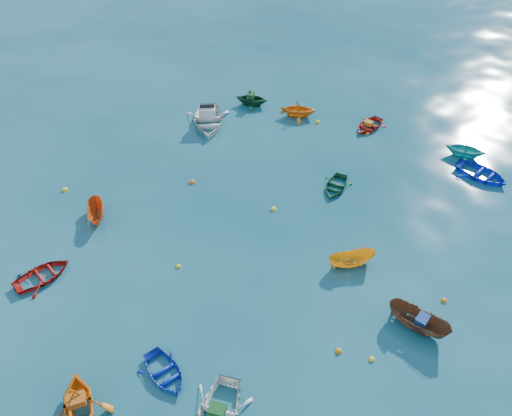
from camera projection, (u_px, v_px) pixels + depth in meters
ground at (309, 261)px, 27.94m from camera, size 160.00×160.00×0.00m
dinghy_blue_sw at (165, 375)px, 22.66m from camera, size 2.00×2.75×0.56m
sampan_brown_mid at (416, 328)px, 24.59m from camera, size 1.99×3.38×1.23m
dinghy_blue_se at (480, 177)px, 33.71m from camera, size 3.09×3.92×0.74m
dinghy_orange_w at (82, 413)px, 21.33m from camera, size 3.50×3.79×1.66m
sampan_yellow_mid at (351, 265)px, 27.71m from camera, size 2.81×2.02×1.02m
dinghy_green_e at (335, 188)px, 32.80m from camera, size 3.27×2.98×0.56m
dinghy_cyan_se at (463, 156)px, 35.50m from camera, size 3.41×3.52×1.42m
dinghy_red_nw at (44, 278)px, 27.01m from camera, size 3.23×2.42×0.64m
sampan_orange_n at (98, 218)px, 30.63m from camera, size 1.91×2.79×1.01m
dinghy_green_n at (252, 105)px, 40.96m from camera, size 3.40×3.43×1.37m
dinghy_red_ne at (368, 127)px, 38.36m from camera, size 3.22×2.58×0.59m
dinghy_orange_far at (298, 116)px, 39.62m from camera, size 3.66×3.64×1.46m
motorboat_white at (208, 124)px, 38.76m from camera, size 5.42×5.85×1.59m
tarp_green_a at (217, 410)px, 20.86m from camera, size 0.87×0.90×0.35m
tarp_blue_a at (422, 320)px, 24.00m from camera, size 0.81×0.69×0.34m
tarp_orange_a at (76, 400)px, 20.69m from camera, size 0.88×0.76×0.36m
tarp_green_b at (251, 95)px, 40.41m from camera, size 0.95×0.94×0.37m
tarp_orange_b at (369, 123)px, 38.00m from camera, size 0.59×0.70×0.30m
buoy_or_a at (339, 352)px, 23.58m from camera, size 0.33×0.33×0.33m
buoy_ye_a at (372, 359)px, 23.26m from camera, size 0.29×0.29×0.29m
buoy_or_b at (444, 301)px, 25.83m from camera, size 0.31×0.31×0.31m
buoy_ye_b at (179, 267)px, 27.61m from camera, size 0.29×0.29×0.29m
buoy_or_c at (192, 182)px, 33.24m from camera, size 0.38×0.38×0.38m
buoy_ye_c at (273, 210)px, 31.20m from camera, size 0.36×0.36×0.36m
buoy_or_d at (367, 134)px, 37.70m from camera, size 0.33×0.33×0.33m
buoy_ye_d at (65, 190)px, 32.63m from camera, size 0.38×0.38×0.38m
buoy_or_e at (283, 112)px, 40.11m from camera, size 0.33×0.33×0.33m
buoy_ye_e at (318, 123)px, 38.90m from camera, size 0.37×0.37×0.37m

